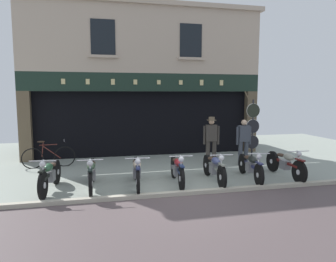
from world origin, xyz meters
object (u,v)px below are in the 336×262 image
object	(u,v)px
advert_board_far	(82,112)
leaning_bicycle	(49,156)
motorcycle_center_right	(214,167)
motorcycle_far_right	(285,163)
shopkeeper_center	(244,140)
tyre_sign_pole	(253,127)
motorcycle_left	(92,173)
salesman_left	(211,139)
motorcycle_center_left	(137,171)
advert_board_near	(115,113)
motorcycle_far_left	(50,175)
motorcycle_right	(251,166)
motorcycle_center	(177,169)

from	to	relation	value
advert_board_far	leaning_bicycle	distance (m)	2.29
motorcycle_center_right	motorcycle_far_right	bearing A→B (deg)	-176.30
shopkeeper_center	tyre_sign_pole	size ratio (longest dim) A/B	0.70
motorcycle_left	salesman_left	size ratio (longest dim) A/B	1.24
shopkeeper_center	advert_board_far	xyz separation A→B (m)	(-5.57, 2.56, 0.91)
motorcycle_left	motorcycle_center_left	world-z (taller)	motorcycle_center_left
tyre_sign_pole	advert_board_near	distance (m)	5.33
tyre_sign_pole	advert_board_far	distance (m)	6.53
shopkeeper_center	advert_board_far	world-z (taller)	advert_board_far
shopkeeper_center	leaning_bicycle	world-z (taller)	shopkeeper_center
motorcycle_far_left	leaning_bicycle	distance (m)	2.85
motorcycle_center_left	tyre_sign_pole	distance (m)	5.28
motorcycle_center_left	motorcycle_center_right	distance (m)	2.21
motorcycle_center_left	motorcycle_far_right	world-z (taller)	motorcycle_center_left
motorcycle_left	advert_board_near	world-z (taller)	advert_board_near
motorcycle_far_left	advert_board_near	xyz separation A→B (m)	(1.95, 4.25, 1.29)
motorcycle_far_left	motorcycle_right	xyz separation A→B (m)	(5.55, -0.16, -0.02)
motorcycle_center_right	leaning_bicycle	world-z (taller)	leaning_bicycle
leaning_bicycle	motorcycle_left	bearing A→B (deg)	20.32
shopkeeper_center	advert_board_near	size ratio (longest dim) A/B	1.72
motorcycle_center	leaning_bicycle	size ratio (longest dim) A/B	1.13
leaning_bicycle	salesman_left	bearing A→B (deg)	73.27
advert_board_near	shopkeeper_center	bearing A→B (deg)	-30.83
motorcycle_center_left	shopkeeper_center	distance (m)	4.43
motorcycle_center_right	advert_board_far	size ratio (longest dim) A/B	1.94
shopkeeper_center	advert_board_far	size ratio (longest dim) A/B	1.51
shopkeeper_center	salesman_left	bearing A→B (deg)	-7.26
motorcycle_far_right	shopkeeper_center	distance (m)	1.96
shopkeeper_center	motorcycle_right	bearing A→B (deg)	69.68
motorcycle_center_left	motorcycle_far_right	bearing A→B (deg)	-175.36
motorcycle_far_left	tyre_sign_pole	size ratio (longest dim) A/B	0.86
motorcycle_center_left	tyre_sign_pole	size ratio (longest dim) A/B	0.92
motorcycle_far_left	tyre_sign_pole	distance (m)	7.27
motorcycle_far_right	salesman_left	bearing A→B (deg)	-49.29
motorcycle_left	salesman_left	distance (m)	4.49
tyre_sign_pole	leaning_bicycle	xyz separation A→B (m)	(-7.28, 0.58, -0.90)
advert_board_far	leaning_bicycle	size ratio (longest dim) A/B	0.61
motorcycle_left	advert_board_near	xyz separation A→B (m)	(0.91, 4.29, 1.30)
motorcycle_right	tyre_sign_pole	world-z (taller)	tyre_sign_pole
motorcycle_center_left	tyre_sign_pole	bearing A→B (deg)	-147.91
motorcycle_far_left	motorcycle_right	bearing A→B (deg)	-174.55
advert_board_far	leaning_bicycle	world-z (taller)	advert_board_far
motorcycle_right	advert_board_near	bearing A→B (deg)	-42.16
motorcycle_center	advert_board_near	xyz separation A→B (m)	(-1.41, 4.36, 1.30)
motorcycle_left	advert_board_near	distance (m)	4.57
motorcycle_center_left	leaning_bicycle	xyz separation A→B (m)	(-2.64, 2.94, -0.06)
motorcycle_far_left	leaning_bicycle	xyz separation A→B (m)	(-0.41, 2.82, -0.06)
motorcycle_far_left	motorcycle_center_left	size ratio (longest dim) A/B	0.94
tyre_sign_pole	advert_board_near	xyz separation A→B (m)	(-4.92, 2.01, 0.45)
salesman_left	leaning_bicycle	xyz separation A→B (m)	(-5.50, 0.98, -0.57)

